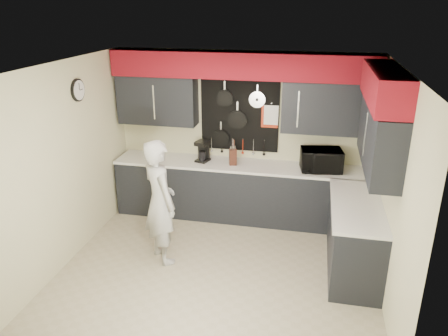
% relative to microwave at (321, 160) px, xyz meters
% --- Properties ---
extents(ground, '(4.00, 4.00, 0.00)m').
position_rel_microwave_xyz_m(ground, '(-1.23, -1.42, -1.08)').
color(ground, tan).
rests_on(ground, ground).
extents(back_wall_assembly, '(4.00, 0.36, 2.60)m').
position_rel_microwave_xyz_m(back_wall_assembly, '(-1.22, 0.18, 0.93)').
color(back_wall_assembly, beige).
rests_on(back_wall_assembly, ground).
extents(right_wall_assembly, '(0.36, 3.50, 2.60)m').
position_rel_microwave_xyz_m(right_wall_assembly, '(0.62, -1.16, 0.86)').
color(right_wall_assembly, beige).
rests_on(right_wall_assembly, ground).
extents(left_wall_assembly, '(0.05, 3.50, 2.60)m').
position_rel_microwave_xyz_m(left_wall_assembly, '(-3.22, -1.40, 0.25)').
color(left_wall_assembly, beige).
rests_on(left_wall_assembly, ground).
extents(base_cabinets, '(3.95, 2.20, 0.92)m').
position_rel_microwave_xyz_m(base_cabinets, '(-0.74, -0.29, -0.62)').
color(base_cabinets, black).
rests_on(base_cabinets, ground).
extents(microwave, '(0.64, 0.49, 0.33)m').
position_rel_microwave_xyz_m(microwave, '(0.00, 0.00, 0.00)').
color(microwave, black).
rests_on(microwave, base_cabinets).
extents(knife_block, '(0.14, 0.14, 0.24)m').
position_rel_microwave_xyz_m(knife_block, '(-1.32, -0.03, -0.04)').
color(knife_block, '#371A11').
rests_on(knife_block, base_cabinets).
extents(utensil_crock, '(0.13, 0.13, 0.16)m').
position_rel_microwave_xyz_m(utensil_crock, '(-1.34, 0.11, -0.08)').
color(utensil_crock, white).
rests_on(utensil_crock, base_cabinets).
extents(coffee_maker, '(0.23, 0.26, 0.33)m').
position_rel_microwave_xyz_m(coffee_maker, '(-1.81, 0.05, 0.01)').
color(coffee_maker, black).
rests_on(coffee_maker, base_cabinets).
extents(person, '(0.72, 0.72, 1.69)m').
position_rel_microwave_xyz_m(person, '(-2.02, -1.38, -0.24)').
color(person, '#B4B4B2').
rests_on(person, ground).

